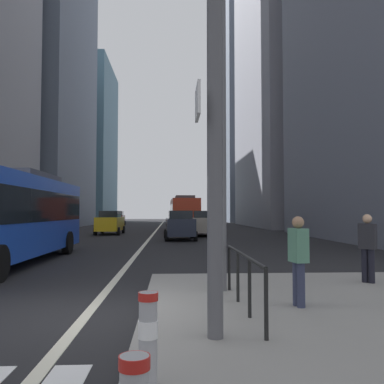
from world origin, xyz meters
name	(u,v)px	position (x,y,z in m)	size (l,w,h in m)	color
ground_plane	(148,240)	(0.00, 20.00, 0.00)	(160.00, 160.00, 0.00)	black
lane_centre_line	(155,232)	(0.00, 30.00, 0.01)	(0.20, 80.00, 0.01)	beige
office_tower_left_mid	(33,13)	(-16.00, 44.47, 27.00)	(12.40, 20.99, 53.99)	slate
office_tower_left_far	(76,144)	(-16.00, 68.80, 14.30)	(12.88, 17.89, 28.61)	slate
office_tower_right_mid	(289,43)	(17.00, 45.60, 24.27)	(10.86, 23.42, 48.53)	gray
office_tower_right_far	(248,117)	(17.00, 74.46, 21.03)	(11.06, 24.00, 42.06)	slate
city_bus_blue_oncoming	(8,213)	(-4.26, 7.38, 1.84)	(2.70, 11.50, 3.40)	blue
city_bus_red_receding	(184,212)	(2.77, 34.15, 1.83)	(2.88, 10.56, 3.40)	red
city_bus_red_distant	(184,212)	(3.50, 57.37, 1.84)	(2.73, 11.80, 3.40)	#198456
car_oncoming_mid	(117,218)	(-5.76, 48.38, 0.99)	(2.16, 4.46, 1.94)	maroon
car_receding_near	(203,223)	(3.98, 24.56, 0.99)	(2.18, 4.62, 1.94)	#B2A899
car_receding_far	(180,225)	(2.09, 20.04, 0.99)	(2.17, 4.40, 1.94)	#232838
car_oncoming_far	(110,222)	(-3.57, 27.17, 0.99)	(2.13, 4.38, 1.94)	gold
traffic_signal_gantry	(68,49)	(0.09, -1.89, 4.11)	(6.12, 0.65, 6.00)	#515156
street_lamp_post	(221,59)	(2.63, 1.50, 5.28)	(5.50, 0.32, 8.00)	#56565B
bollard_left	(148,336)	(1.30, -3.50, 0.67)	(0.20, 0.20, 0.93)	#99999E
pedestrian_railing	(243,269)	(2.80, -0.23, 0.85)	(0.06, 3.62, 0.98)	black
pedestrian_waiting	(368,245)	(6.30, 2.32, 1.07)	(0.44, 0.44, 1.66)	black
pedestrian_walking	(298,256)	(3.84, -0.09, 1.05)	(0.30, 0.41, 1.63)	#2D334C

